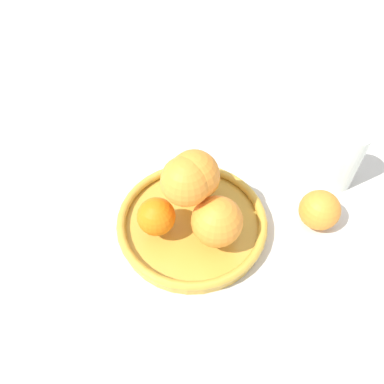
# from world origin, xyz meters

# --- Properties ---
(ground_plane) EXTENTS (4.00, 4.00, 0.00)m
(ground_plane) POSITION_xyz_m (0.00, 0.00, 0.00)
(ground_plane) COLOR beige
(fruit_bowl) EXTENTS (0.27, 0.27, 0.03)m
(fruit_bowl) POSITION_xyz_m (0.00, 0.00, 0.02)
(fruit_bowl) COLOR gold
(fruit_bowl) RESTS_ON ground_plane
(orange_pile) EXTENTS (0.16, 0.18, 0.14)m
(orange_pile) POSITION_xyz_m (0.00, -0.00, 0.10)
(orange_pile) COLOR orange
(orange_pile) RESTS_ON fruit_bowl
(stray_orange) EXTENTS (0.07, 0.07, 0.07)m
(stray_orange) POSITION_xyz_m (0.22, -0.06, 0.04)
(stray_orange) COLOR orange
(stray_orange) RESTS_ON ground_plane
(drinking_glass) EXTENTS (0.06, 0.06, 0.13)m
(drinking_glass) POSITION_xyz_m (0.30, 0.01, 0.06)
(drinking_glass) COLOR silver
(drinking_glass) RESTS_ON ground_plane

